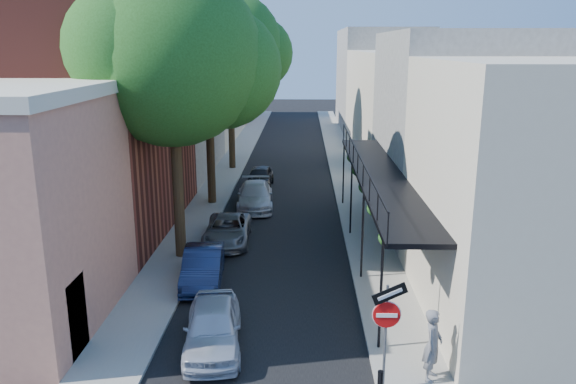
# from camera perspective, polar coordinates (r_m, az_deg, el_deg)

# --- Properties ---
(road_surface) EXTENTS (6.00, 64.00, 0.01)m
(road_surface) POSITION_cam_1_polar(r_m,az_deg,el_deg) (42.17, -0.01, 3.19)
(road_surface) COLOR black
(road_surface) RESTS_ON ground
(sidewalk_left) EXTENTS (2.00, 64.00, 0.12)m
(sidewalk_left) POSITION_cam_1_polar(r_m,az_deg,el_deg) (42.45, -5.43, 3.28)
(sidewalk_left) COLOR gray
(sidewalk_left) RESTS_ON ground
(sidewalk_right) EXTENTS (2.00, 64.00, 0.12)m
(sidewalk_right) POSITION_cam_1_polar(r_m,az_deg,el_deg) (42.24, 5.43, 3.22)
(sidewalk_right) COLOR gray
(sidewalk_right) RESTS_ON ground
(buildings_left) EXTENTS (10.10, 59.10, 12.00)m
(buildings_left) POSITION_cam_1_polar(r_m,az_deg,el_deg) (41.55, -13.17, 9.52)
(buildings_left) COLOR tan
(buildings_left) RESTS_ON ground
(buildings_right) EXTENTS (9.80, 55.00, 10.00)m
(buildings_right) POSITION_cam_1_polar(r_m,az_deg,el_deg) (41.74, 12.56, 8.86)
(buildings_right) COLOR beige
(buildings_right) RESTS_ON ground
(sign_post) EXTENTS (0.89, 0.17, 2.99)m
(sign_post) POSITION_cam_1_polar(r_m,az_deg,el_deg) (13.98, 10.00, -12.59)
(sign_post) COLOR #595B60
(sign_post) RESTS_ON ground
(oak_near) EXTENTS (7.48, 6.80, 11.42)m
(oak_near) POSITION_cam_1_polar(r_m,az_deg,el_deg) (22.04, -10.48, 13.11)
(oak_near) COLOR #2F2112
(oak_near) RESTS_ON ground
(oak_mid) EXTENTS (6.60, 6.00, 10.20)m
(oak_mid) POSITION_cam_1_polar(r_m,az_deg,el_deg) (29.92, -7.35, 11.99)
(oak_mid) COLOR #2F2112
(oak_mid) RESTS_ON ground
(oak_far) EXTENTS (7.70, 7.00, 11.90)m
(oak_far) POSITION_cam_1_polar(r_m,az_deg,el_deg) (38.84, -5.24, 14.41)
(oak_far) COLOR #2F2112
(oak_far) RESTS_ON ground
(parked_car_a) EXTENTS (1.99, 4.05, 1.33)m
(parked_car_a) POSITION_cam_1_polar(r_m,az_deg,el_deg) (16.49, -7.64, -13.38)
(parked_car_a) COLOR silver
(parked_car_a) RESTS_ON ground
(parked_car_b) EXTENTS (1.67, 3.97, 1.28)m
(parked_car_b) POSITION_cam_1_polar(r_m,az_deg,el_deg) (20.72, -8.63, -7.47)
(parked_car_b) COLOR #151F42
(parked_car_b) RESTS_ON ground
(parked_car_c) EXTENTS (2.05, 4.22, 1.16)m
(parked_car_c) POSITION_cam_1_polar(r_m,az_deg,el_deg) (24.69, -6.16, -3.86)
(parked_car_c) COLOR slate
(parked_car_c) RESTS_ON ground
(parked_car_d) EXTENTS (2.13, 4.63, 1.31)m
(parked_car_d) POSITION_cam_1_polar(r_m,az_deg,el_deg) (29.85, -3.36, -0.38)
(parked_car_d) COLOR #B9B9BD
(parked_car_d) RESTS_ON ground
(parked_car_e) EXTENTS (1.59, 3.78, 1.27)m
(parked_car_e) POSITION_cam_1_polar(r_m,az_deg,el_deg) (34.14, -2.89, 1.52)
(parked_car_e) COLOR black
(parked_car_e) RESTS_ON ground
(pedestrian) EXTENTS (0.68, 0.81, 1.91)m
(pedestrian) POSITION_cam_1_polar(r_m,az_deg,el_deg) (15.11, 14.49, -14.79)
(pedestrian) COLOR slate
(pedestrian) RESTS_ON sidewalk_right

